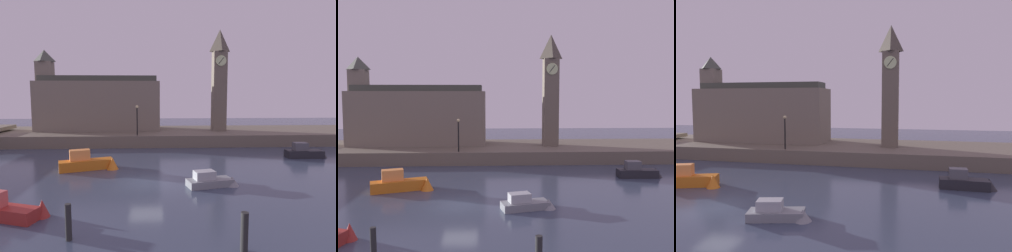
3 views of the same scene
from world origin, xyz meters
TOP-DOWN VIEW (x-y plane):
  - ground_plane at (0.00, 0.00)m, footprint 120.00×120.00m
  - far_embankment at (0.00, 20.00)m, footprint 70.00×12.00m
  - clock_tower at (9.75, 19.36)m, footprint 2.04×2.10m
  - parliament_hall at (-7.77, 21.21)m, footprint 17.41×5.44m
  - streetlamp at (-1.51, 14.86)m, footprint 0.36×0.36m
  - mooring_post_left at (-3.22, -8.56)m, footprint 0.28×0.28m
  - mooring_post_right at (4.36, -9.86)m, footprint 0.32×0.32m
  - boat_patrol_orange at (-5.01, 4.00)m, footprint 5.36×2.69m
  - boat_dinghy_red at (-7.39, -5.95)m, footprint 5.30×2.46m
  - boat_barge_dark at (16.61, 7.88)m, footprint 4.34×1.52m
  - boat_cruiser_grey at (4.96, -1.13)m, footprint 4.06×2.02m

SIDE VIEW (x-z plane):
  - ground_plane at x=0.00m, z-range 0.00..0.00m
  - boat_cruiser_grey at x=4.96m, z-range -0.25..1.00m
  - boat_dinghy_red at x=-7.39m, z-range -0.34..1.37m
  - boat_barge_dark at x=16.61m, z-range -0.28..1.34m
  - boat_patrol_orange at x=-5.01m, z-range -0.34..1.52m
  - far_embankment at x=0.00m, z-range 0.00..1.50m
  - mooring_post_left at x=-3.22m, z-range 0.00..1.69m
  - mooring_post_right at x=4.36m, z-range 0.00..1.70m
  - streetlamp at x=-1.51m, z-range 1.98..5.73m
  - parliament_hall at x=-7.77m, z-range -0.34..11.03m
  - clock_tower at x=9.75m, z-range 1.75..15.75m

